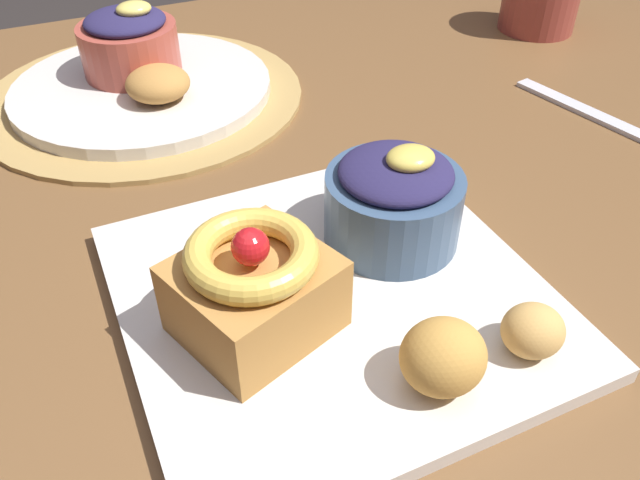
# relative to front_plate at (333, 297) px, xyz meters

# --- Properties ---
(dining_table) EXTENTS (1.36, 0.97, 0.73)m
(dining_table) POSITION_rel_front_plate_xyz_m (-0.04, 0.12, -0.10)
(dining_table) COLOR brown
(dining_table) RESTS_ON ground_plane
(woven_placemat) EXTENTS (0.32, 0.32, 0.00)m
(woven_placemat) POSITION_rel_front_plate_xyz_m (-0.05, 0.35, -0.00)
(woven_placemat) COLOR #AD894C
(woven_placemat) RESTS_ON dining_table
(front_plate) EXTENTS (0.27, 0.27, 0.01)m
(front_plate) POSITION_rel_front_plate_xyz_m (0.00, 0.00, 0.00)
(front_plate) COLOR silver
(front_plate) RESTS_ON dining_table
(cake_slice) EXTENTS (0.11, 0.10, 0.07)m
(cake_slice) POSITION_rel_front_plate_xyz_m (-0.06, -0.01, 0.04)
(cake_slice) COLOR #B77F3D
(cake_slice) RESTS_ON front_plate
(berry_ramekin) EXTENTS (0.10, 0.10, 0.07)m
(berry_ramekin) POSITION_rel_front_plate_xyz_m (0.06, 0.03, 0.04)
(berry_ramekin) COLOR #3D5675
(berry_ramekin) RESTS_ON front_plate
(fritter_front) EXTENTS (0.05, 0.05, 0.04)m
(fritter_front) POSITION_rel_front_plate_xyz_m (0.02, -0.09, 0.03)
(fritter_front) COLOR gold
(fritter_front) RESTS_ON front_plate
(fritter_middle) EXTENTS (0.04, 0.04, 0.03)m
(fritter_middle) POSITION_rel_front_plate_xyz_m (0.08, -0.09, 0.02)
(fritter_middle) COLOR tan
(fritter_middle) RESTS_ON front_plate
(back_plate) EXTENTS (0.26, 0.26, 0.01)m
(back_plate) POSITION_rel_front_plate_xyz_m (-0.05, 0.35, 0.01)
(back_plate) COLOR silver
(back_plate) RESTS_ON woven_placemat
(back_ramekin) EXTENTS (0.10, 0.10, 0.07)m
(back_ramekin) POSITION_rel_front_plate_xyz_m (-0.05, 0.37, 0.04)
(back_ramekin) COLOR #B24C3D
(back_ramekin) RESTS_ON back_plate
(back_pastry) EXTENTS (0.06, 0.06, 0.03)m
(back_pastry) POSITION_rel_front_plate_xyz_m (-0.04, 0.31, 0.03)
(back_pastry) COLOR #B77F3D
(back_pastry) RESTS_ON back_plate
(knife) EXTENTS (0.05, 0.19, 0.00)m
(knife) POSITION_rel_front_plate_xyz_m (0.34, 0.12, -0.00)
(knife) COLOR silver
(knife) RESTS_ON dining_table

